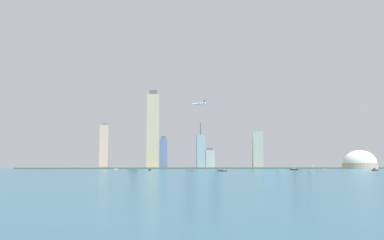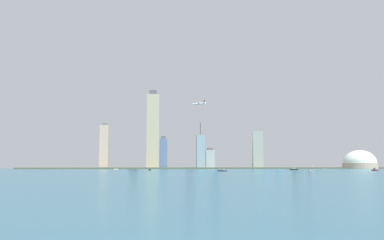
{
  "view_description": "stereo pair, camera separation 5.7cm",
  "coord_description": "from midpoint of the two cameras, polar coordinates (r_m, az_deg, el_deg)",
  "views": [
    {
      "loc": [
        -119.99,
        -506.37,
        11.37
      ],
      "look_at": [
        -31.69,
        424.46,
        104.68
      ],
      "focal_mm": 40.88,
      "sensor_mm": 36.0,
      "label": 1
    },
    {
      "loc": [
        -119.93,
        -506.37,
        11.37
      ],
      "look_at": [
        -31.69,
        424.46,
        104.68
      ],
      "focal_mm": 40.88,
      "sensor_mm": 36.0,
      "label": 2
    }
  ],
  "objects": [
    {
      "name": "airplane",
      "position": [
        979.83,
        0.88,
        2.14
      ],
      "size": [
        30.12,
        27.61,
        8.93
      ],
      "rotation": [
        0.0,
        0.0,
        2.44
      ],
      "color": "white"
    },
    {
      "name": "observation_tower",
      "position": [
        1059.43,
        15.12,
        1.89
      ],
      "size": [
        41.64,
        41.64,
        300.5
      ],
      "color": "#AA9299",
      "rests_on": "ground"
    },
    {
      "name": "channel_buoy_0",
      "position": [
        860.58,
        11.03,
        -6.25
      ],
      "size": [
        1.52,
        1.52,
        2.92
      ],
      "primitive_type": "cone",
      "color": "green",
      "rests_on": "ground"
    },
    {
      "name": "skyscraper_11",
      "position": [
        1065.44,
        9.64,
        -3.08
      ],
      "size": [
        14.57,
        13.45,
        121.5
      ],
      "color": "#89A2C5",
      "rests_on": "ground"
    },
    {
      "name": "skyscraper_2",
      "position": [
        1014.98,
        8.55,
        -3.83
      ],
      "size": [
        23.8,
        13.4,
        90.24
      ],
      "color": "#96A499",
      "rests_on": "ground"
    },
    {
      "name": "skyscraper_12",
      "position": [
        1060.78,
        2.96,
        -2.2
      ],
      "size": [
        18.87,
        20.49,
        156.73
      ],
      "color": "slate",
      "rests_on": "ground"
    },
    {
      "name": "boat_0",
      "position": [
        643.65,
        3.97,
        -6.6
      ],
      "size": [
        13.23,
        12.58,
        3.09
      ],
      "rotation": [
        0.0,
        0.0,
        2.41
      ],
      "color": "black",
      "rests_on": "ground"
    },
    {
      "name": "waterfront_pier",
      "position": [
        958.31,
        1.78,
        -6.28
      ],
      "size": [
        788.89,
        72.74,
        3.13
      ],
      "primitive_type": "cube",
      "color": "#515A46",
      "rests_on": "ground"
    },
    {
      "name": "boat_1",
      "position": [
        771.28,
        13.15,
        -6.28
      ],
      "size": [
        13.96,
        7.39,
        3.92
      ],
      "rotation": [
        0.0,
        0.0,
        2.9
      ],
      "color": "#222925",
      "rests_on": "ground"
    },
    {
      "name": "skyscraper_3",
      "position": [
        958.72,
        1.11,
        -4.19
      ],
      "size": [
        17.55,
        18.45,
        101.46
      ],
      "color": "#86A7B4",
      "rests_on": "ground"
    },
    {
      "name": "skyscraper_5",
      "position": [
        967.29,
        -5.14,
        -1.4
      ],
      "size": [
        26.89,
        25.46,
        173.02
      ],
      "color": "#B8AF8A",
      "rests_on": "ground"
    },
    {
      "name": "skyscraper_9",
      "position": [
        1108.96,
        13.59,
        -3.35
      ],
      "size": [
        19.13,
        23.83,
        113.08
      ],
      "color": "gray",
      "rests_on": "ground"
    },
    {
      "name": "boat_2",
      "position": [
        831.32,
        -9.93,
        -6.31
      ],
      "size": [
        8.44,
        5.72,
        3.49
      ],
      "rotation": [
        0.0,
        0.0,
        3.53
      ],
      "color": "beige",
      "rests_on": "ground"
    },
    {
      "name": "skyscraper_8",
      "position": [
        1083.27,
        11.44,
        -4.5
      ],
      "size": [
        15.89,
        21.0,
        63.89
      ],
      "color": "#8AAFC7",
      "rests_on": "ground"
    },
    {
      "name": "ground_plane",
      "position": [
        520.51,
        7.96,
        -6.9
      ],
      "size": [
        6000.0,
        6000.0,
        0.0
      ],
      "primitive_type": "plane",
      "color": "#26566B"
    },
    {
      "name": "skyscraper_0",
      "position": [
        984.14,
        2.37,
        -5.1
      ],
      "size": [
        19.77,
        14.27,
        46.03
      ],
      "color": "#A0B5BA",
      "rests_on": "ground"
    },
    {
      "name": "skyscraper_10",
      "position": [
        1005.03,
        -11.39,
        -3.41
      ],
      "size": [
        19.26,
        18.8,
        102.22
      ],
      "color": "#C8B19C",
      "rests_on": "ground"
    },
    {
      "name": "channel_buoy_2",
      "position": [
        712.35,
        15.19,
        -6.3
      ],
      "size": [
        1.87,
        1.87,
        2.93
      ],
      "primitive_type": "cone",
      "color": "yellow",
      "rests_on": "ground"
    },
    {
      "name": "skyscraper_7",
      "position": [
        1003.03,
        -3.76,
        -4.36
      ],
      "size": [
        17.57,
        24.01,
        73.76
      ],
      "color": "#5775A7",
      "rests_on": "ground"
    },
    {
      "name": "boat_3",
      "position": [
        754.98,
        22.78,
        -6.0
      ],
      "size": [
        6.25,
        13.79,
        7.69
      ],
      "rotation": [
        0.0,
        0.0,
        4.9
      ],
      "color": "#A92A29",
      "rests_on": "ground"
    },
    {
      "name": "channel_buoy_1",
      "position": [
        853.58,
        16.91,
        -6.12
      ],
      "size": [
        1.55,
        1.55,
        2.89
      ],
      "primitive_type": "cone",
      "color": "yellow",
      "rests_on": "ground"
    },
    {
      "name": "skyscraper_1",
      "position": [
        1129.2,
        15.49,
        -3.15
      ],
      "size": [
        12.15,
        21.38,
        136.67
      ],
      "color": "teal",
      "rests_on": "ground"
    },
    {
      "name": "skyscraper_4",
      "position": [
        1054.93,
        -0.26,
        -1.46
      ],
      "size": [
        17.48,
        15.3,
        181.63
      ],
      "color": "slate",
      "rests_on": "ground"
    },
    {
      "name": "skyscraper_6",
      "position": [
        1023.46,
        -7.66,
        -4.66
      ],
      "size": [
        22.12,
        13.84,
        63.4
      ],
      "color": "gray",
      "rests_on": "ground"
    },
    {
      "name": "stadium_dome",
      "position": [
        1043.25,
        21.06,
        -5.31
      ],
      "size": [
        75.56,
        75.56,
        56.36
      ],
      "color": "#C0A98E",
      "rests_on": "ground"
    },
    {
      "name": "boat_4",
      "position": [
        722.32,
        -5.54,
        -6.48
      ],
      "size": [
        4.1,
        6.59,
        8.54
      ],
      "rotation": [
        0.0,
        0.0,
        4.32
      ],
      "color": "#1C2331",
      "rests_on": "ground"
    }
  ]
}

